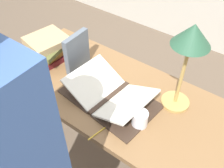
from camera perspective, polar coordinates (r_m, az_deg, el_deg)
ground_plane at (r=2.02m, az=0.07°, el=-16.15°), size 12.00×12.00×0.00m
reading_desk at (r=1.51m, az=0.09°, el=-4.34°), size 1.39×0.63×0.74m
open_book at (r=1.36m, az=-0.59°, el=-2.48°), size 0.55×0.37×0.11m
book_stack_tall at (r=1.66m, az=-14.34°, el=8.00°), size 0.26×0.31×0.16m
book_standing_upright at (r=1.52m, az=-8.01°, el=7.24°), size 0.04×0.19×0.24m
reading_lamp at (r=1.16m, az=17.46°, el=8.65°), size 0.18×0.18×0.49m
coffee_mug at (r=1.25m, az=6.40°, el=-7.85°), size 0.08×0.11×0.08m
pencil at (r=1.25m, az=-2.34°, el=-10.43°), size 0.04×0.17×0.01m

